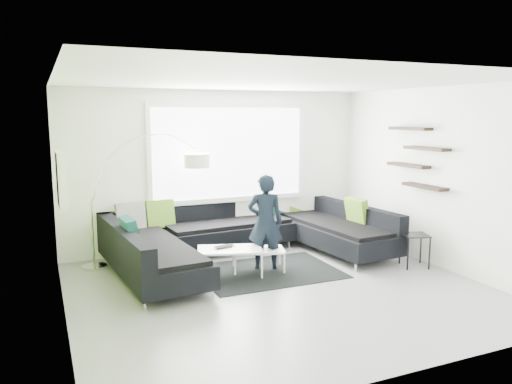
# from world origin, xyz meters

# --- Properties ---
(ground) EXTENTS (5.50, 5.50, 0.00)m
(ground) POSITION_xyz_m (0.00, 0.00, 0.00)
(ground) COLOR gray
(ground) RESTS_ON ground
(room_shell) EXTENTS (5.54, 5.04, 2.82)m
(room_shell) POSITION_xyz_m (0.04, 0.21, 1.81)
(room_shell) COLOR white
(room_shell) RESTS_ON ground
(sectional_sofa) EXTENTS (4.51, 3.01, 0.93)m
(sectional_sofa) POSITION_xyz_m (0.13, 1.36, 0.41)
(sectional_sofa) COLOR black
(sectional_sofa) RESTS_ON ground
(rug) EXTENTS (2.10, 1.54, 0.01)m
(rug) POSITION_xyz_m (0.18, 0.76, 0.01)
(rug) COLOR black
(rug) RESTS_ON ground
(coffee_table) EXTENTS (1.39, 1.05, 0.40)m
(coffee_table) POSITION_xyz_m (-0.17, 0.88, 0.20)
(coffee_table) COLOR white
(coffee_table) RESTS_ON ground
(arc_lamp) EXTENTS (1.97, 0.73, 2.08)m
(arc_lamp) POSITION_xyz_m (-2.23, 2.03, 1.04)
(arc_lamp) COLOR white
(arc_lamp) RESTS_ON ground
(side_table) EXTENTS (0.48, 0.48, 0.52)m
(side_table) POSITION_xyz_m (2.40, 0.09, 0.26)
(side_table) COLOR black
(side_table) RESTS_ON ground
(person) EXTENTS (0.79, 0.74, 1.48)m
(person) POSITION_xyz_m (0.20, 0.93, 0.74)
(person) COLOR black
(person) RESTS_ON ground
(laptop) EXTENTS (0.42, 0.35, 0.03)m
(laptop) POSITION_xyz_m (-0.45, 0.92, 0.41)
(laptop) COLOR black
(laptop) RESTS_ON coffee_table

